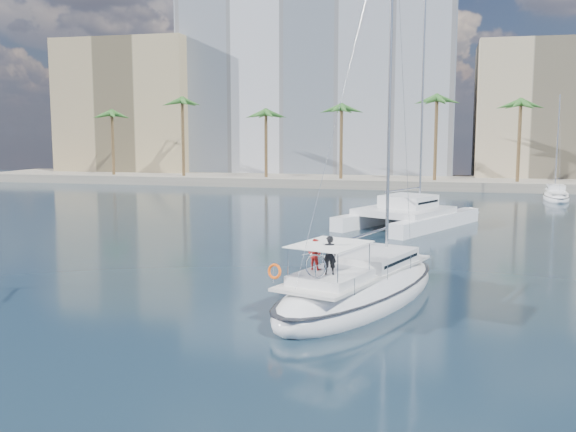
# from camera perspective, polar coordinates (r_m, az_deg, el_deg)

# --- Properties ---
(ground) EXTENTS (160.00, 160.00, 0.00)m
(ground) POSITION_cam_1_polar(r_m,az_deg,el_deg) (30.81, -1.53, -6.66)
(ground) COLOR black
(ground) RESTS_ON ground
(quay) EXTENTS (120.00, 14.00, 1.20)m
(quay) POSITION_cam_1_polar(r_m,az_deg,el_deg) (90.42, 8.71, 3.05)
(quay) COLOR gray
(quay) RESTS_ON ground
(building_modern) EXTENTS (42.00, 16.00, 28.00)m
(building_modern) POSITION_cam_1_polar(r_m,az_deg,el_deg) (103.93, 2.73, 11.10)
(building_modern) COLOR silver
(building_modern) RESTS_ON ground
(building_tan_left) EXTENTS (22.00, 14.00, 22.00)m
(building_tan_left) POSITION_cam_1_polar(r_m,az_deg,el_deg) (109.85, -13.45, 9.14)
(building_tan_left) COLOR tan
(building_tan_left) RESTS_ON ground
(building_beige) EXTENTS (20.00, 14.00, 20.00)m
(building_beige) POSITION_cam_1_polar(r_m,az_deg,el_deg) (99.84, 22.11, 8.40)
(building_beige) COLOR tan
(building_beige) RESTS_ON ground
(palm_left) EXTENTS (3.60, 3.60, 12.30)m
(palm_left) POSITION_cam_1_polar(r_m,az_deg,el_deg) (95.52, -12.43, 9.01)
(palm_left) COLOR brown
(palm_left) RESTS_ON ground
(palm_centre) EXTENTS (3.60, 3.60, 12.30)m
(palm_centre) POSITION_cam_1_polar(r_m,az_deg,el_deg) (86.21, 8.60, 9.28)
(palm_centre) COLOR brown
(palm_centre) RESTS_ON ground
(main_sloop) EXTENTS (8.23, 13.81, 19.53)m
(main_sloop) POSITION_cam_1_polar(r_m,az_deg,el_deg) (28.95, 6.46, -6.48)
(main_sloop) COLOR white
(main_sloop) RESTS_ON ground
(catamaran) EXTENTS (11.22, 14.15, 18.38)m
(catamaran) POSITION_cam_1_polar(r_m,az_deg,el_deg) (52.03, 10.54, 0.36)
(catamaran) COLOR white
(catamaran) RESTS_ON ground
(seagull) EXTENTS (1.21, 0.52, 0.22)m
(seagull) POSITION_cam_1_polar(r_m,az_deg,el_deg) (35.14, 2.20, -3.46)
(seagull) COLOR silver
(seagull) RESTS_ON ground
(moored_yacht_a) EXTENTS (3.37, 9.52, 11.90)m
(moored_yacht_a) POSITION_cam_1_polar(r_m,az_deg,el_deg) (77.14, 22.71, 1.34)
(moored_yacht_a) COLOR white
(moored_yacht_a) RESTS_ON ground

